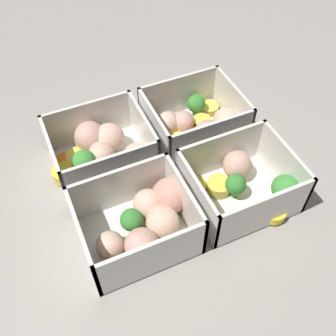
# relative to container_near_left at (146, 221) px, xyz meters

# --- Properties ---
(ground_plane) EXTENTS (4.00, 4.00, 0.00)m
(ground_plane) POSITION_rel_container_near_left_xyz_m (0.06, 0.07, -0.03)
(ground_plane) COLOR gray
(container_near_left) EXTENTS (0.16, 0.12, 0.08)m
(container_near_left) POSITION_rel_container_near_left_xyz_m (0.00, 0.00, 0.00)
(container_near_left) COLOR silver
(container_near_left) RESTS_ON ground_plane
(container_near_right) EXTENTS (0.15, 0.14, 0.08)m
(container_near_right) POSITION_rel_container_near_left_xyz_m (0.15, 0.00, -0.00)
(container_near_right) COLOR silver
(container_near_right) RESTS_ON ground_plane
(container_far_left) EXTENTS (0.16, 0.14, 0.08)m
(container_far_left) POSITION_rel_container_near_left_xyz_m (-0.01, 0.15, -0.00)
(container_far_left) COLOR silver
(container_far_left) RESTS_ON ground_plane
(container_far_right) EXTENTS (0.15, 0.13, 0.08)m
(container_far_right) POSITION_rel_container_near_left_xyz_m (0.15, 0.14, -0.00)
(container_far_right) COLOR silver
(container_far_right) RESTS_ON ground_plane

